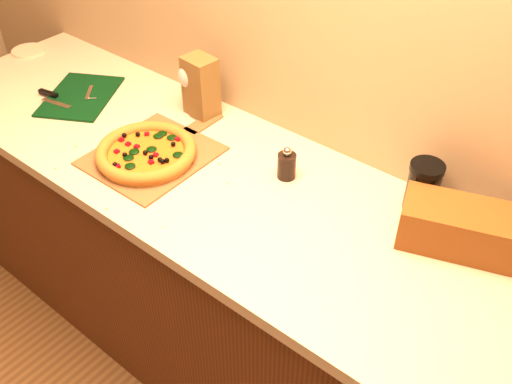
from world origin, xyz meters
name	(u,v)px	position (x,y,z in m)	size (l,w,h in m)	color
cabinet	(270,307)	(0.00, 1.43, 0.43)	(2.80, 0.65, 0.86)	#45210E
countertop	(273,208)	(0.00, 1.43, 0.88)	(2.84, 0.68, 0.04)	#BEAF94
pizza_peel	(155,154)	(-0.43, 1.37, 0.90)	(0.34, 0.50, 0.01)	brown
pizza	(146,152)	(-0.43, 1.34, 0.93)	(0.31, 0.31, 0.04)	#BD7A2F
cutting_board	(79,96)	(-0.91, 1.44, 0.91)	(0.35, 0.38, 0.02)	black
bottle_cap	(164,161)	(-0.38, 1.36, 0.90)	(0.03, 0.03, 0.01)	black
pepper_grinder	(287,165)	(-0.04, 1.55, 0.94)	(0.06, 0.06, 0.11)	black
rolling_pin	(489,243)	(0.55, 1.63, 0.92)	(0.36, 0.11, 0.05)	#5D2910
bread_bag	(490,234)	(0.54, 1.62, 0.96)	(0.44, 0.14, 0.12)	brown
wine_glass	(190,77)	(-0.52, 1.63, 1.04)	(0.08, 0.08, 0.19)	silver
paper_bag	(201,87)	(-0.48, 1.64, 1.01)	(0.11, 0.09, 0.21)	brown
dark_jar	(423,187)	(0.33, 1.67, 0.98)	(0.09, 0.09, 0.15)	black
side_plate	(28,51)	(-1.37, 1.54, 0.91)	(0.13, 0.13, 0.01)	beige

